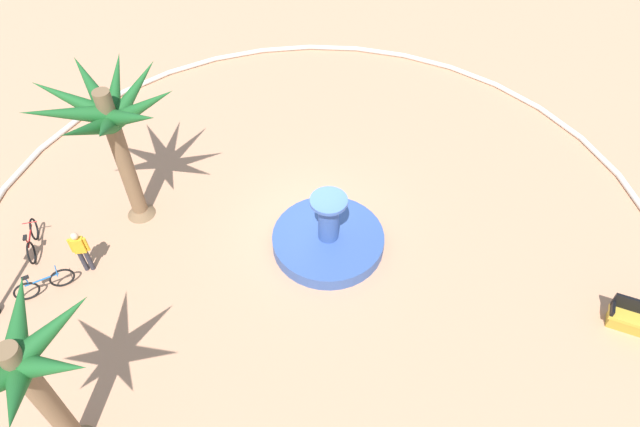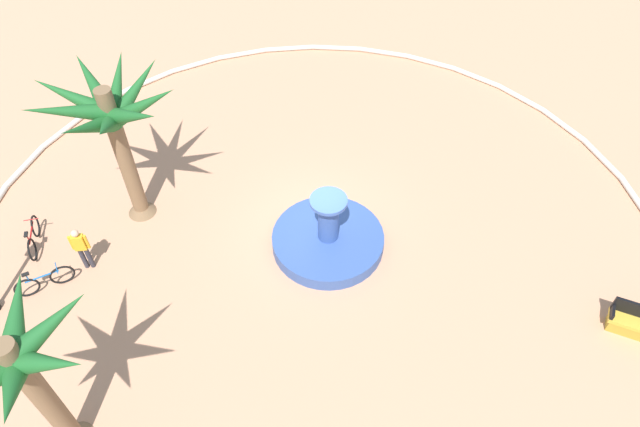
{
  "view_description": "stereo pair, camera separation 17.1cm",
  "coord_description": "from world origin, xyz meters",
  "px_view_note": "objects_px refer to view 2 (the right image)",
  "views": [
    {
      "loc": [
        11.32,
        4.37,
        13.92
      ],
      "look_at": [
        0.14,
        0.17,
        1.0
      ],
      "focal_mm": 31.82,
      "sensor_mm": 36.0,
      "label": 1
    },
    {
      "loc": [
        11.26,
        4.53,
        13.92
      ],
      "look_at": [
        0.14,
        0.17,
        1.0
      ],
      "focal_mm": 31.82,
      "sensor_mm": 36.0,
      "label": 2
    }
  ],
  "objects_px": {
    "palm_tree_near_fountain": "(111,119)",
    "bench_west": "(638,325)",
    "bicycle_red_frame": "(44,281)",
    "fountain": "(328,239)",
    "person_cyclist_helmet": "(81,247)",
    "bicycle_by_lamppost": "(34,237)",
    "palm_tree_by_curb": "(20,371)"
  },
  "relations": [
    {
      "from": "palm_tree_near_fountain",
      "to": "bench_west",
      "type": "height_order",
      "value": "palm_tree_near_fountain"
    },
    {
      "from": "bicycle_red_frame",
      "to": "fountain",
      "type": "bearing_deg",
      "value": 122.74
    },
    {
      "from": "person_cyclist_helmet",
      "to": "bicycle_red_frame",
      "type": "bearing_deg",
      "value": -29.18
    },
    {
      "from": "palm_tree_near_fountain",
      "to": "bicycle_by_lamppost",
      "type": "bearing_deg",
      "value": -42.9
    },
    {
      "from": "palm_tree_by_curb",
      "to": "bicycle_red_frame",
      "type": "height_order",
      "value": "palm_tree_by_curb"
    },
    {
      "from": "fountain",
      "to": "bicycle_red_frame",
      "type": "relative_size",
      "value": 2.63
    },
    {
      "from": "bicycle_by_lamppost",
      "to": "person_cyclist_helmet",
      "type": "distance_m",
      "value": 2.15
    },
    {
      "from": "palm_tree_by_curb",
      "to": "bench_west",
      "type": "distance_m",
      "value": 15.39
    },
    {
      "from": "bicycle_by_lamppost",
      "to": "bicycle_red_frame",
      "type": "bearing_deg",
      "value": 49.53
    },
    {
      "from": "bicycle_by_lamppost",
      "to": "bench_west",
      "type": "bearing_deg",
      "value": 101.36
    },
    {
      "from": "palm_tree_by_curb",
      "to": "person_cyclist_helmet",
      "type": "relative_size",
      "value": 2.87
    },
    {
      "from": "fountain",
      "to": "palm_tree_by_curb",
      "type": "distance_m",
      "value": 9.33
    },
    {
      "from": "palm_tree_near_fountain",
      "to": "person_cyclist_helmet",
      "type": "bearing_deg",
      "value": -4.41
    },
    {
      "from": "palm_tree_by_curb",
      "to": "bicycle_by_lamppost",
      "type": "height_order",
      "value": "palm_tree_by_curb"
    },
    {
      "from": "fountain",
      "to": "palm_tree_by_curb",
      "type": "xyz_separation_m",
      "value": [
        8.0,
        -3.55,
        3.23
      ]
    },
    {
      "from": "fountain",
      "to": "bench_west",
      "type": "xyz_separation_m",
      "value": [
        -0.18,
        9.09,
        0.04
      ]
    },
    {
      "from": "bicycle_by_lamppost",
      "to": "person_cyclist_helmet",
      "type": "xyz_separation_m",
      "value": [
        0.09,
        2.08,
        0.55
      ]
    },
    {
      "from": "palm_tree_near_fountain",
      "to": "bicycle_by_lamppost",
      "type": "xyz_separation_m",
      "value": [
        2.45,
        -2.28,
        -3.51
      ]
    },
    {
      "from": "fountain",
      "to": "palm_tree_by_curb",
      "type": "relative_size",
      "value": 0.74
    },
    {
      "from": "bench_west",
      "to": "bicycle_by_lamppost",
      "type": "xyz_separation_m",
      "value": [
        3.55,
        -17.69,
        0.04
      ]
    },
    {
      "from": "fountain",
      "to": "palm_tree_by_curb",
      "type": "bearing_deg",
      "value": -23.9
    },
    {
      "from": "bicycle_red_frame",
      "to": "palm_tree_by_curb",
      "type": "bearing_deg",
      "value": 46.73
    },
    {
      "from": "bench_west",
      "to": "bicycle_by_lamppost",
      "type": "height_order",
      "value": "bench_west"
    },
    {
      "from": "palm_tree_near_fountain",
      "to": "palm_tree_by_curb",
      "type": "distance_m",
      "value": 7.61
    },
    {
      "from": "palm_tree_near_fountain",
      "to": "bicycle_red_frame",
      "type": "xyz_separation_m",
      "value": [
        3.68,
        -0.83,
        -3.51
      ]
    },
    {
      "from": "palm_tree_near_fountain",
      "to": "bicycle_red_frame",
      "type": "relative_size",
      "value": 3.84
    },
    {
      "from": "palm_tree_near_fountain",
      "to": "person_cyclist_helmet",
      "type": "relative_size",
      "value": 3.11
    },
    {
      "from": "palm_tree_by_curb",
      "to": "person_cyclist_helmet",
      "type": "distance_m",
      "value": 6.02
    },
    {
      "from": "fountain",
      "to": "person_cyclist_helmet",
      "type": "bearing_deg",
      "value": -62.06
    },
    {
      "from": "bench_west",
      "to": "bicycle_red_frame",
      "type": "relative_size",
      "value": 1.21
    },
    {
      "from": "fountain",
      "to": "palm_tree_near_fountain",
      "type": "relative_size",
      "value": 0.68
    },
    {
      "from": "fountain",
      "to": "bench_west",
      "type": "bearing_deg",
      "value": 91.15
    }
  ]
}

